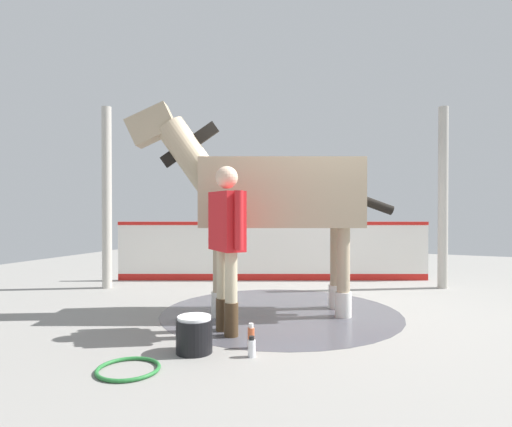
% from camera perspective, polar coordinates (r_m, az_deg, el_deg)
% --- Properties ---
extents(ground_plane, '(16.00, 16.00, 0.02)m').
position_cam_1_polar(ground_plane, '(5.76, 7.57, -12.79)').
color(ground_plane, gray).
extents(wet_patch, '(3.04, 3.04, 0.00)m').
position_cam_1_polar(wet_patch, '(5.60, 3.26, -13.03)').
color(wet_patch, '#4C4C54').
rests_on(wet_patch, ground).
extents(barrier_wall, '(5.32, 2.28, 1.08)m').
position_cam_1_polar(barrier_wall, '(7.93, 2.29, -5.32)').
color(barrier_wall, white).
rests_on(barrier_wall, ground).
extents(roof_post_near, '(0.16, 0.16, 3.02)m').
position_cam_1_polar(roof_post_near, '(7.54, -19.32, 2.02)').
color(roof_post_near, '#B7B2A8').
rests_on(roof_post_near, ground).
extents(roof_post_far, '(0.16, 0.16, 3.02)m').
position_cam_1_polar(roof_post_far, '(7.76, 23.73, 1.96)').
color(roof_post_far, '#B7B2A8').
rests_on(roof_post_far, ground).
extents(horse, '(3.23, 1.66, 2.67)m').
position_cam_1_polar(horse, '(5.44, 1.87, 2.35)').
color(horse, tan).
rests_on(horse, ground).
extents(handler, '(0.56, 0.50, 1.78)m').
position_cam_1_polar(handler, '(4.54, -3.94, -2.98)').
color(handler, '#47331E').
rests_on(handler, ground).
extents(wash_bucket, '(0.34, 0.34, 0.34)m').
position_cam_1_polar(wash_bucket, '(4.13, -8.26, -15.71)').
color(wash_bucket, black).
rests_on(wash_bucket, ground).
extents(bottle_shampoo, '(0.07, 0.07, 0.19)m').
position_cam_1_polar(bottle_shampoo, '(4.00, -0.58, -17.47)').
color(bottle_shampoo, white).
rests_on(bottle_shampoo, ground).
extents(bottle_spray, '(0.07, 0.07, 0.24)m').
position_cam_1_polar(bottle_spray, '(4.21, -0.66, -16.17)').
color(bottle_spray, '#CC5933').
rests_on(bottle_spray, ground).
extents(hose_coil, '(0.52, 0.52, 0.03)m').
position_cam_1_polar(hose_coil, '(3.85, -16.71, -19.27)').
color(hose_coil, '#267233').
rests_on(hose_coil, ground).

